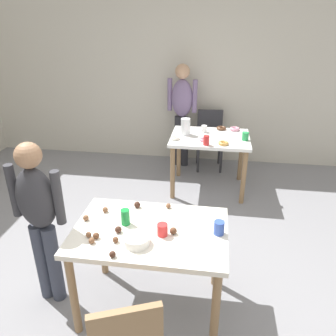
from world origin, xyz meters
name	(u,v)px	position (x,y,z in m)	size (l,w,h in m)	color
ground_plane	(139,305)	(0.00, 0.00, 0.00)	(6.40, 6.40, 0.00)	gray
wall_back	(183,77)	(0.00, 3.20, 1.30)	(6.40, 0.10, 2.60)	beige
dining_table_near	(150,241)	(0.10, 0.02, 0.64)	(1.13, 0.76, 0.75)	silver
dining_table_far	(210,145)	(0.47, 2.13, 0.64)	(1.00, 0.79, 0.75)	white
chair_far_table	(210,136)	(0.45, 2.88, 0.50)	(0.43, 0.43, 0.87)	#2D2D33
person_girl_near	(39,213)	(-0.74, 0.00, 0.82)	(0.46, 0.24, 1.39)	#383D4C
person_adult_far	(182,107)	(0.03, 2.87, 0.93)	(0.46, 0.26, 1.55)	#28282D
mixing_bowl	(136,240)	(0.05, -0.16, 0.78)	(0.18, 0.18, 0.06)	white
soda_can	(125,217)	(-0.09, 0.06, 0.81)	(0.07, 0.07, 0.12)	#198438
fork_near	(194,238)	(0.43, -0.04, 0.75)	(0.17, 0.02, 0.01)	silver
cup_near_0	(219,228)	(0.60, 0.04, 0.80)	(0.08, 0.08, 0.10)	#3351B2
cup_near_1	(162,230)	(0.21, -0.03, 0.80)	(0.08, 0.08, 0.09)	red
cake_ball_0	(137,205)	(-0.06, 0.30, 0.78)	(0.05, 0.05, 0.05)	#3D2319
cake_ball_1	(112,254)	(-0.08, -0.32, 0.77)	(0.04, 0.04, 0.04)	#3D2319
cake_ball_2	(89,235)	(-0.31, -0.13, 0.77)	(0.04, 0.04, 0.04)	brown
cake_ball_3	(92,241)	(-0.26, -0.20, 0.77)	(0.04, 0.04, 0.04)	brown
cake_ball_4	(105,210)	(-0.29, 0.20, 0.77)	(0.04, 0.04, 0.04)	brown
cake_ball_5	(168,206)	(0.19, 0.33, 0.77)	(0.04, 0.04, 0.04)	brown
cake_ball_6	(118,230)	(-0.11, -0.05, 0.77)	(0.05, 0.05, 0.05)	#3D2319
cake_ball_7	(116,240)	(-0.10, -0.16, 0.77)	(0.04, 0.04, 0.04)	brown
cake_ball_8	(173,231)	(0.28, -0.01, 0.78)	(0.05, 0.05, 0.05)	brown
cake_ball_9	(96,236)	(-0.25, -0.14, 0.77)	(0.05, 0.05, 0.05)	brown
cake_ball_10	(86,218)	(-0.40, 0.06, 0.77)	(0.04, 0.04, 0.04)	brown
pitcher_far	(185,127)	(0.15, 2.16, 0.86)	(0.12, 0.12, 0.21)	white
cup_far_0	(206,140)	(0.44, 1.82, 0.81)	(0.07, 0.07, 0.12)	red
cup_far_1	(204,129)	(0.39, 2.29, 0.80)	(0.08, 0.08, 0.09)	white
cup_far_2	(245,136)	(0.91, 2.06, 0.80)	(0.08, 0.08, 0.10)	green
donut_far_0	(221,128)	(0.61, 2.43, 0.77)	(0.13, 0.13, 0.04)	brown
donut_far_1	(203,140)	(0.40, 1.96, 0.77)	(0.11, 0.11, 0.03)	pink
donut_far_2	(235,129)	(0.79, 2.42, 0.77)	(0.13, 0.13, 0.04)	pink
donut_far_3	(223,143)	(0.64, 1.86, 0.77)	(0.13, 0.13, 0.04)	gold
donut_far_4	(175,138)	(0.04, 1.95, 0.77)	(0.12, 0.12, 0.04)	white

